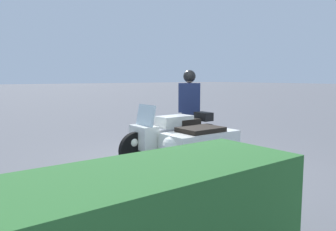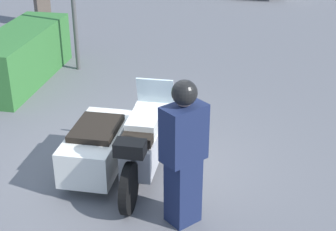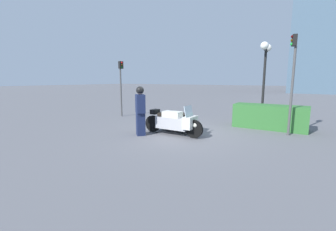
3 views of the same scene
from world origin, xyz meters
The scene contains 3 objects.
ground_plane centered at (0.00, 0.00, 0.00)m, with size 160.00×160.00×0.00m, color slate.
police_motorcycle centered at (-0.12, -0.03, 0.47)m, with size 2.50×1.28×1.16m.
officer_rider centered at (-1.13, -1.08, 0.97)m, with size 0.58×0.56×1.84m.
Camera 1 is at (3.88, 4.72, 1.67)m, focal length 35.00 mm.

